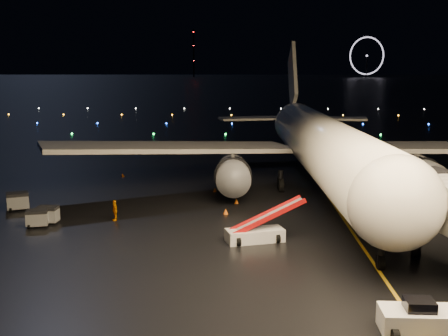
{
  "coord_description": "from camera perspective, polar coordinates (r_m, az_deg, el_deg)",
  "views": [
    {
      "loc": [
        2.38,
        -36.49,
        13.77
      ],
      "look_at": [
        1.07,
        12.0,
        5.0
      ],
      "focal_mm": 45.0,
      "sensor_mm": 36.0,
      "label": 1
    }
  ],
  "objects": [
    {
      "name": "safety_cone_0",
      "position": [
        53.29,
        0.17,
        -4.42
      ],
      "size": [
        0.64,
        0.64,
        0.56
      ],
      "primitive_type": "cone",
      "rotation": [
        0.0,
        0.0,
        -0.39
      ],
      "color": "orange",
      "rests_on": "ground"
    },
    {
      "name": "taxiway_lights",
      "position": [
        143.15,
        0.6,
        4.8
      ],
      "size": [
        164.0,
        92.0,
        0.36
      ],
      "primitive_type": null,
      "color": "black",
      "rests_on": "ground"
    },
    {
      "name": "ferris_wheel",
      "position": [
        774.93,
        14.31,
        10.84
      ],
      "size": [
        49.33,
        16.8,
        52.0
      ],
      "primitive_type": null,
      "rotation": [
        0.0,
        0.0,
        0.26
      ],
      "color": "black",
      "rests_on": "ground"
    },
    {
      "name": "ground",
      "position": [
        336.78,
        1.16,
        7.9
      ],
      "size": [
        2000.0,
        2000.0,
        0.0
      ],
      "primitive_type": "plane",
      "color": "black",
      "rests_on": "ground"
    },
    {
      "name": "baggage_cart_0",
      "position": [
        51.67,
        -18.46,
        -4.87
      ],
      "size": [
        2.03,
        1.62,
        1.52
      ],
      "primitive_type": "cube",
      "rotation": [
        0.0,
        0.0,
        0.22
      ],
      "color": "gray",
      "rests_on": "ground"
    },
    {
      "name": "baggage_cart_1",
      "position": [
        52.56,
        -17.48,
        -4.56
      ],
      "size": [
        1.86,
        1.35,
        1.53
      ],
      "primitive_type": "cube",
      "rotation": [
        0.0,
        0.0,
        -0.05
      ],
      "color": "gray",
      "rests_on": "ground"
    },
    {
      "name": "lane_centre",
      "position": [
        54.15,
        11.77,
        -4.69
      ],
      "size": [
        0.25,
        80.0,
        0.02
      ],
      "primitive_type": "cube",
      "color": "gold",
      "rests_on": "ground"
    },
    {
      "name": "radio_mast",
      "position": [
        779.2,
        -3.1,
        11.57
      ],
      "size": [
        1.8,
        1.8,
        64.0
      ],
      "primitive_type": "cylinder",
      "color": "black",
      "rests_on": "ground"
    },
    {
      "name": "safety_cone_3",
      "position": [
        72.35,
        -10.25,
        -0.69
      ],
      "size": [
        0.45,
        0.45,
        0.5
      ],
      "primitive_type": "cone",
      "rotation": [
        0.0,
        0.0,
        -0.02
      ],
      "color": "orange",
      "rests_on": "ground"
    },
    {
      "name": "crew_c",
      "position": [
        51.91,
        -11.04,
        -4.25
      ],
      "size": [
        0.94,
        1.19,
        1.88
      ],
      "primitive_type": "imported",
      "rotation": [
        0.0,
        0.0,
        -1.06
      ],
      "color": "orange",
      "rests_on": "ground"
    },
    {
      "name": "airliner",
      "position": [
        64.78,
        9.59,
        5.69
      ],
      "size": [
        63.65,
        60.64,
        17.57
      ],
      "primitive_type": null,
      "rotation": [
        0.0,
        0.0,
        0.03
      ],
      "color": "silver",
      "rests_on": "ground"
    },
    {
      "name": "safety_cone_2",
      "position": [
        57.43,
        1.26,
        -3.36
      ],
      "size": [
        0.55,
        0.55,
        0.51
      ],
      "primitive_type": "cone",
      "rotation": [
        0.0,
        0.0,
        0.25
      ],
      "color": "orange",
      "rests_on": "ground"
    },
    {
      "name": "baggage_cart_2",
      "position": [
        58.24,
        -20.23,
        -3.2
      ],
      "size": [
        2.43,
        2.13,
        1.73
      ],
      "primitive_type": "cube",
      "rotation": [
        0.0,
        0.0,
        0.42
      ],
      "color": "gray",
      "rests_on": "ground"
    },
    {
      "name": "safety_cone_1",
      "position": [
        62.7,
        -0.92,
        -2.22
      ],
      "size": [
        0.47,
        0.47,
        0.47
      ],
      "primitive_type": "cone",
      "rotation": [
        0.0,
        0.0,
        -0.15
      ],
      "color": "orange",
      "rests_on": "ground"
    },
    {
      "name": "pushback_tug",
      "position": [
        31.91,
        19.16,
        -14.06
      ],
      "size": [
        3.99,
        2.17,
        1.88
      ],
      "primitive_type": "cube",
      "rotation": [
        0.0,
        0.0,
        -0.03
      ],
      "color": "silver",
      "rests_on": "ground"
    },
    {
      "name": "belt_loader",
      "position": [
        44.86,
        3.17,
        -5.47
      ],
      "size": [
        6.95,
        3.68,
        3.25
      ],
      "primitive_type": null,
      "rotation": [
        0.0,
        0.0,
        0.29
      ],
      "color": "silver",
      "rests_on": "ground"
    }
  ]
}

